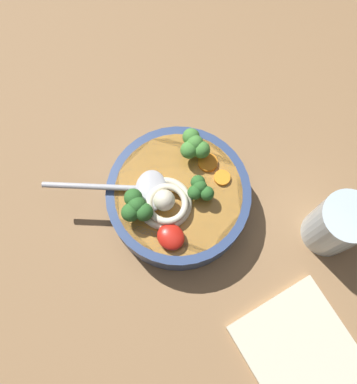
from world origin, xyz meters
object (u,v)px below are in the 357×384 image
(soup_spoon, at_px, (142,189))
(drinking_glass, at_px, (337,225))
(soup_bowl, at_px, (178,198))
(noodle_pile, at_px, (167,201))
(folded_napkin, at_px, (303,356))

(soup_spoon, relative_size, drinking_glass, 1.58)
(soup_bowl, relative_size, noodle_pile, 2.45)
(drinking_glass, relative_size, folded_napkin, 0.59)
(soup_spoon, bearing_deg, folded_napkin, 137.40)
(drinking_glass, xyz_separation_m, folded_napkin, (0.08, -0.16, -0.04))
(soup_bowl, xyz_separation_m, noodle_pile, (-0.00, -0.02, 0.04))
(folded_napkin, bearing_deg, soup_bowl, 170.20)
(folded_napkin, bearing_deg, soup_spoon, 177.27)
(soup_spoon, xyz_separation_m, drinking_glass, (0.23, 0.14, -0.01))
(soup_bowl, height_order, noodle_pile, noodle_pile)
(soup_spoon, height_order, drinking_glass, drinking_glass)
(noodle_pile, height_order, folded_napkin, noodle_pile)
(noodle_pile, xyz_separation_m, drinking_glass, (0.19, 0.13, -0.01))
(drinking_glass, bearing_deg, noodle_pile, -144.88)
(soup_spoon, xyz_separation_m, folded_napkin, (0.30, -0.01, -0.06))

